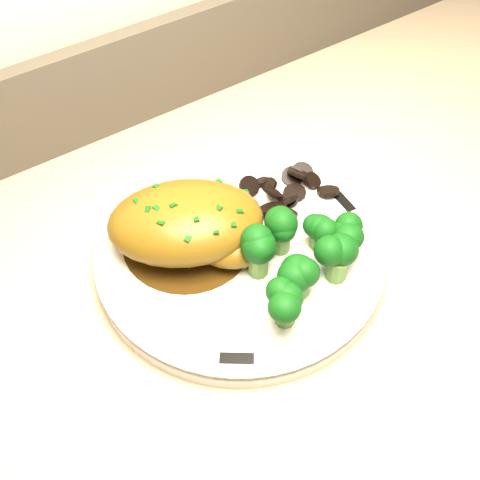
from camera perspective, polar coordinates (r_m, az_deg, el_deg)
counter at (r=1.01m, az=5.57°, el=-18.07°), size 2.10×0.69×1.03m
plate at (r=0.61m, az=0.00°, el=-1.19°), size 0.37×0.37×0.02m
rim_accent_0 at (r=0.65m, az=9.82°, el=3.58°), size 0.01×0.03×0.00m
rim_accent_1 at (r=0.65m, az=-9.52°, el=3.90°), size 0.03×0.02×0.00m
rim_accent_2 at (r=0.53m, az=-0.32°, el=-11.18°), size 0.03×0.03×0.00m
gravy_pool at (r=0.61m, az=-4.97°, el=-0.12°), size 0.13×0.13×0.00m
chicken_breast at (r=0.58m, az=-4.64°, el=1.47°), size 0.18×0.16×0.06m
mushroom_pile at (r=0.64m, az=4.17°, el=4.05°), size 0.10×0.07×0.03m
broccoli_florets at (r=0.56m, az=6.22°, el=-1.50°), size 0.13×0.10×0.04m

